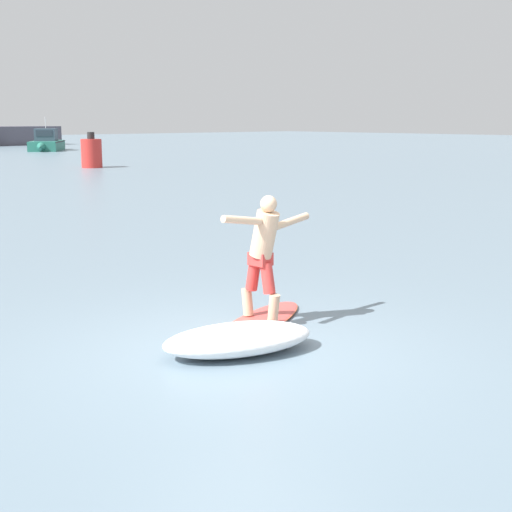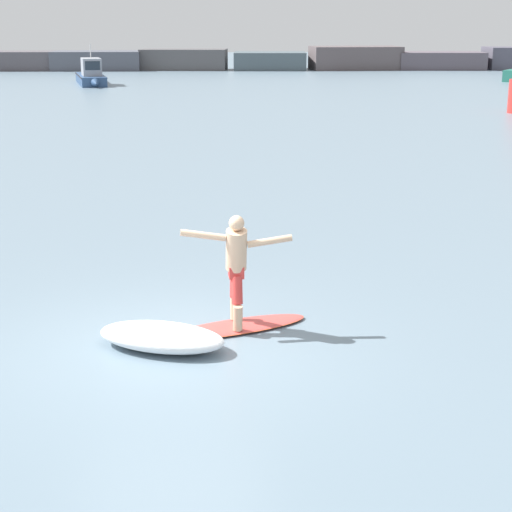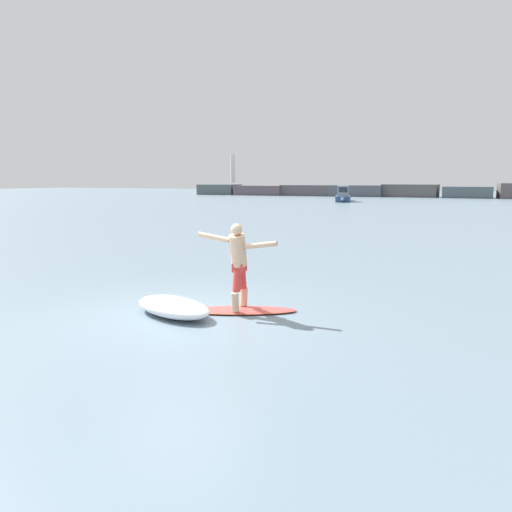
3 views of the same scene
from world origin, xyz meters
TOP-DOWN VIEW (x-y plane):
  - ground_plane at (0.00, 0.00)m, footprint 200.00×200.00m
  - rock_jetty_breakwater at (-2.86, 62.00)m, footprint 62.88×4.90m
  - surfboard at (0.84, 0.63)m, footprint 2.23×1.37m
  - surfer at (0.88, 0.59)m, footprint 1.48×0.63m
  - fishing_boat_near_jetty at (-7.86, 45.75)m, footprint 2.90×7.23m
  - wave_foam_at_tail at (-0.09, -0.05)m, footprint 1.87×1.34m

SIDE VIEW (x-z plane):
  - ground_plane at x=0.00m, z-range 0.00..0.00m
  - surfboard at x=0.84m, z-range -0.07..0.13m
  - wave_foam_at_tail at x=-0.09m, z-range 0.00..0.32m
  - fishing_boat_near_jetty at x=-7.86m, z-range -0.73..1.85m
  - rock_jetty_breakwater at x=-2.86m, z-range -2.24..3.85m
  - surfer at x=0.88m, z-range 0.18..1.74m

